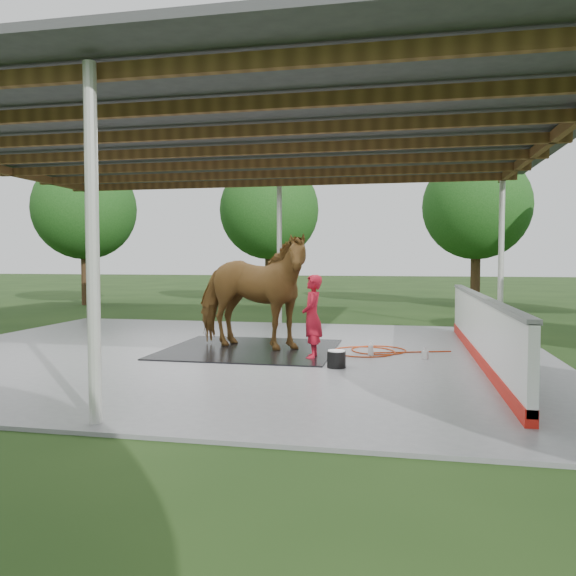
% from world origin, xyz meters
% --- Properties ---
extents(ground, '(100.00, 100.00, 0.00)m').
position_xyz_m(ground, '(0.00, 0.00, 0.00)').
color(ground, '#1E3814').
extents(concrete_slab, '(12.00, 10.00, 0.05)m').
position_xyz_m(concrete_slab, '(0.00, 0.00, 0.03)').
color(concrete_slab, slate).
rests_on(concrete_slab, ground).
extents(pavilion_structure, '(12.60, 10.60, 4.05)m').
position_xyz_m(pavilion_structure, '(0.00, -0.00, 3.97)').
color(pavilion_structure, beige).
rests_on(pavilion_structure, ground).
extents(dasher_board, '(0.16, 8.00, 1.15)m').
position_xyz_m(dasher_board, '(4.60, 0.00, 0.59)').
color(dasher_board, red).
rests_on(dasher_board, concrete_slab).
extents(tree_belt, '(28.00, 28.00, 5.80)m').
position_xyz_m(tree_belt, '(0.30, 0.90, 3.79)').
color(tree_belt, '#382314').
rests_on(tree_belt, ground).
extents(rubber_mat, '(3.26, 3.05, 0.02)m').
position_xyz_m(rubber_mat, '(0.36, 0.37, 0.06)').
color(rubber_mat, black).
rests_on(rubber_mat, concrete_slab).
extents(horse, '(2.83, 1.79, 2.21)m').
position_xyz_m(horse, '(0.36, 0.37, 1.18)').
color(horse, brown).
rests_on(horse, rubber_mat).
extents(handler, '(0.40, 0.57, 1.50)m').
position_xyz_m(handler, '(1.69, -0.32, 0.80)').
color(handler, '#B41326').
rests_on(handler, concrete_slab).
extents(wash_bucket, '(0.31, 0.31, 0.28)m').
position_xyz_m(wash_bucket, '(2.21, -1.10, 0.20)').
color(wash_bucket, black).
rests_on(wash_bucket, concrete_slab).
extents(soap_bottle_a, '(0.15, 0.15, 0.28)m').
position_xyz_m(soap_bottle_a, '(2.71, 0.13, 0.19)').
color(soap_bottle_a, silver).
rests_on(soap_bottle_a, concrete_slab).
extents(soap_bottle_b, '(0.13, 0.13, 0.21)m').
position_xyz_m(soap_bottle_b, '(3.67, 0.01, 0.16)').
color(soap_bottle_b, '#338CD8').
rests_on(soap_bottle_b, concrete_slab).
extents(hose_coil, '(2.25, 1.37, 0.02)m').
position_xyz_m(hose_coil, '(2.68, 0.60, 0.06)').
color(hose_coil, '#A6320B').
rests_on(hose_coil, concrete_slab).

